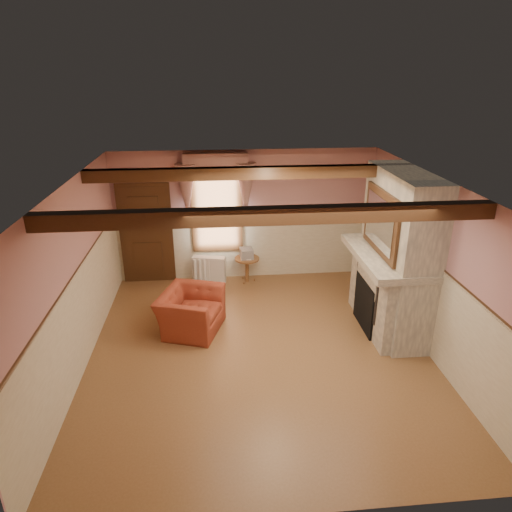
{
  "coord_description": "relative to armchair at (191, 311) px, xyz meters",
  "views": [
    {
      "loc": [
        -0.65,
        -6.3,
        4.3
      ],
      "look_at": [
        0.02,
        0.8,
        1.37
      ],
      "focal_mm": 32.0,
      "sensor_mm": 36.0,
      "label": 1
    }
  ],
  "objects": [
    {
      "name": "chair_rail",
      "position": [
        1.13,
        -0.8,
        1.14
      ],
      "size": [
        5.5,
        6.0,
        0.08
      ],
      "primitive_type": null,
      "color": "black",
      "rests_on": "wainscot"
    },
    {
      "name": "book_stack",
      "position": [
        1.13,
        1.91,
        0.29
      ],
      "size": [
        0.29,
        0.34,
        0.2
      ],
      "primitive_type": "cube",
      "rotation": [
        0.0,
        0.0,
        0.08
      ],
      "color": "#B7AD8C",
      "rests_on": "side_table"
    },
    {
      "name": "ceiling",
      "position": [
        1.13,
        -0.8,
        2.44
      ],
      "size": [
        5.5,
        6.0,
        0.01
      ],
      "primitive_type": "cube",
      "color": "silver",
      "rests_on": "wall_back"
    },
    {
      "name": "wall_front",
      "position": [
        1.13,
        -3.8,
        1.04
      ],
      "size": [
        5.5,
        0.02,
        2.8
      ],
      "primitive_type": "cube",
      "color": "#B37C7F",
      "rests_on": "floor"
    },
    {
      "name": "window_drapes",
      "position": [
        0.53,
        2.08,
        1.89
      ],
      "size": [
        1.3,
        0.14,
        1.4
      ],
      "primitive_type": "cube",
      "color": "gray",
      "rests_on": "wall_back"
    },
    {
      "name": "mantel",
      "position": [
        3.38,
        -0.2,
        1.0
      ],
      "size": [
        1.05,
        2.05,
        0.12
      ],
      "primitive_type": "cube",
      "color": "gray",
      "rests_on": "fireplace"
    },
    {
      "name": "wall_left",
      "position": [
        -1.62,
        -0.8,
        1.04
      ],
      "size": [
        0.02,
        6.0,
        2.8
      ],
      "primitive_type": "cube",
      "color": "#B37C7F",
      "rests_on": "floor"
    },
    {
      "name": "wainscot",
      "position": [
        1.13,
        -0.8,
        0.39
      ],
      "size": [
        5.5,
        6.0,
        1.5
      ],
      "primitive_type": null,
      "color": "beige",
      "rests_on": "floor"
    },
    {
      "name": "candle_red",
      "position": [
        3.38,
        -0.65,
        1.14
      ],
      "size": [
        0.06,
        0.06,
        0.16
      ],
      "primitive_type": "cylinder",
      "color": "#AF1531",
      "rests_on": "mantel"
    },
    {
      "name": "side_table",
      "position": [
        1.14,
        1.9,
        -0.09
      ],
      "size": [
        0.66,
        0.66,
        0.55
      ],
      "primitive_type": "cylinder",
      "rotation": [
        0.0,
        0.0,
        0.3
      ],
      "color": "brown",
      "rests_on": "floor"
    },
    {
      "name": "radiator",
      "position": [
        0.32,
        1.9,
        -0.06
      ],
      "size": [
        0.72,
        0.32,
        0.6
      ],
      "primitive_type": "cube",
      "rotation": [
        0.0,
        0.0,
        -0.21
      ],
      "color": "silver",
      "rests_on": "floor"
    },
    {
      "name": "overmantel_mirror",
      "position": [
        3.19,
        -0.2,
        1.61
      ],
      "size": [
        0.06,
        1.44,
        1.04
      ],
      "primitive_type": "cube",
      "color": "silver",
      "rests_on": "fireplace"
    },
    {
      "name": "firebox",
      "position": [
        3.13,
        -0.2,
        0.09
      ],
      "size": [
        0.2,
        0.95,
        0.9
      ],
      "primitive_type": "cube",
      "color": "black",
      "rests_on": "floor"
    },
    {
      "name": "door",
      "position": [
        -0.97,
        2.14,
        0.69
      ],
      "size": [
        1.1,
        0.1,
        2.1
      ],
      "primitive_type": "cube",
      "color": "black",
      "rests_on": "floor"
    },
    {
      "name": "bowl",
      "position": [
        3.38,
        -0.34,
        1.1
      ],
      "size": [
        0.36,
        0.36,
        0.09
      ],
      "primitive_type": "imported",
      "color": "brown",
      "rests_on": "mantel"
    },
    {
      "name": "fireplace",
      "position": [
        3.56,
        -0.2,
        1.04
      ],
      "size": [
        0.85,
        2.0,
        2.8
      ],
      "primitive_type": "cube",
      "color": "gray",
      "rests_on": "floor"
    },
    {
      "name": "mantel_clock",
      "position": [
        3.38,
        0.61,
        1.16
      ],
      "size": [
        0.14,
        0.24,
        0.2
      ],
      "primitive_type": "cube",
      "color": "black",
      "rests_on": "mantel"
    },
    {
      "name": "wall_back",
      "position": [
        1.13,
        2.2,
        1.04
      ],
      "size": [
        5.5,
        0.02,
        2.8
      ],
      "primitive_type": "cube",
      "color": "#B37C7F",
      "rests_on": "floor"
    },
    {
      "name": "ceiling_beam_back",
      "position": [
        1.13,
        0.4,
        2.34
      ],
      "size": [
        5.5,
        0.18,
        0.2
      ],
      "primitive_type": "cube",
      "color": "black",
      "rests_on": "ceiling"
    },
    {
      "name": "floor",
      "position": [
        1.13,
        -0.8,
        -0.36
      ],
      "size": [
        5.5,
        6.0,
        0.01
      ],
      "primitive_type": "cube",
      "color": "brown",
      "rests_on": "ground"
    },
    {
      "name": "jar_yellow",
      "position": [
        3.38,
        -0.45,
        1.12
      ],
      "size": [
        0.06,
        0.06,
        0.12
      ],
      "primitive_type": "cylinder",
      "color": "gold",
      "rests_on": "mantel"
    },
    {
      "name": "window",
      "position": [
        0.53,
        2.17,
        1.29
      ],
      "size": [
        1.06,
        0.08,
        2.02
      ],
      "primitive_type": "cube",
      "color": "white",
      "rests_on": "wall_back"
    },
    {
      "name": "armchair",
      "position": [
        0.0,
        0.0,
        0.0
      ],
      "size": [
        1.27,
        1.36,
        0.72
      ],
      "primitive_type": "imported",
      "rotation": [
        0.0,
        0.0,
        1.25
      ],
      "color": "maroon",
      "rests_on": "floor"
    },
    {
      "name": "oil_lamp",
      "position": [
        3.38,
        0.45,
        1.2
      ],
      "size": [
        0.11,
        0.11,
        0.28
      ],
      "primitive_type": "cylinder",
      "color": "#D2873B",
      "rests_on": "mantel"
    },
    {
      "name": "wall_right",
      "position": [
        3.88,
        -0.8,
        1.04
      ],
      "size": [
        0.02,
        6.0,
        2.8
      ],
      "primitive_type": "cube",
      "color": "#B37C7F",
      "rests_on": "floor"
    },
    {
      "name": "ceiling_beam_front",
      "position": [
        1.13,
        -2.0,
        2.34
      ],
      "size": [
        5.5,
        0.18,
        0.2
      ],
      "primitive_type": "cube",
      "color": "black",
      "rests_on": "ceiling"
    }
  ]
}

